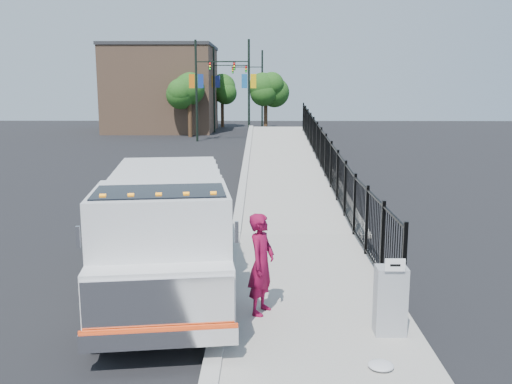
{
  "coord_description": "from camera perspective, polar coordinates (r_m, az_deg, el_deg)",
  "views": [
    {
      "loc": [
        0.8,
        -12.6,
        4.55
      ],
      "look_at": [
        0.64,
        2.0,
        1.79
      ],
      "focal_mm": 40.0,
      "sensor_mm": 36.0,
      "label": 1
    }
  ],
  "objects": [
    {
      "name": "worker",
      "position": [
        11.16,
        0.54,
        -7.19
      ],
      "size": [
        0.71,
        0.85,
        2.0
      ],
      "primitive_type": "imported",
      "rotation": [
        0.0,
        0.0,
        1.19
      ],
      "color": "maroon",
      "rests_on": "sidewalk"
    },
    {
      "name": "ground",
      "position": [
        13.42,
        -2.86,
        -9.11
      ],
      "size": [
        120.0,
        120.0,
        0.0
      ],
      "primitive_type": "plane",
      "color": "black",
      "rests_on": "ground"
    },
    {
      "name": "light_pole_3",
      "position": [
        60.1,
        0.33,
        10.54
      ],
      "size": [
        3.78,
        0.22,
        8.0
      ],
      "color": "black",
      "rests_on": "ground"
    },
    {
      "name": "utility_cabinet",
      "position": [
        10.65,
        13.29,
        -10.52
      ],
      "size": [
        0.55,
        0.4,
        1.25
      ],
      "primitive_type": "cube",
      "color": "gray",
      "rests_on": "sidewalk"
    },
    {
      "name": "sidewalk",
      "position": [
        11.56,
        6.31,
        -12.19
      ],
      "size": [
        3.55,
        12.0,
        0.12
      ],
      "primitive_type": "cube",
      "color": "#9E998E",
      "rests_on": "ground"
    },
    {
      "name": "truck",
      "position": [
        12.74,
        -9.02,
        -3.14
      ],
      "size": [
        3.55,
        8.19,
        2.71
      ],
      "rotation": [
        0.0,
        0.0,
        0.13
      ],
      "color": "black",
      "rests_on": "ground"
    },
    {
      "name": "light_pole_1",
      "position": [
        45.58,
        -1.1,
        10.49
      ],
      "size": [
        3.77,
        0.22,
        8.0
      ],
      "color": "black",
      "rests_on": "ground"
    },
    {
      "name": "debris",
      "position": [
        9.64,
        12.37,
        -16.57
      ],
      "size": [
        0.41,
        0.41,
        0.1
      ],
      "primitive_type": "ellipsoid",
      "color": "silver",
      "rests_on": "sidewalk"
    },
    {
      "name": "arrow_sign",
      "position": [
        10.2,
        13.73,
        -7.1
      ],
      "size": [
        0.35,
        0.04,
        0.22
      ],
      "primitive_type": "cube",
      "color": "white",
      "rests_on": "utility_cabinet"
    },
    {
      "name": "curb",
      "position": [
        11.53,
        -3.47,
        -12.11
      ],
      "size": [
        0.3,
        12.0,
        0.16
      ],
      "primitive_type": "cube",
      "color": "#ADAAA3",
      "rests_on": "ground"
    },
    {
      "name": "light_pole_2",
      "position": [
        54.95,
        -3.9,
        10.5
      ],
      "size": [
        3.77,
        0.22,
        8.0
      ],
      "color": "black",
      "rests_on": "ground"
    },
    {
      "name": "ramp",
      "position": [
        28.99,
        3.25,
        1.67
      ],
      "size": [
        3.95,
        24.06,
        3.19
      ],
      "primitive_type": "cube",
      "rotation": [
        0.06,
        0.0,
        0.0
      ],
      "color": "#9E998E",
      "rests_on": "ground"
    },
    {
      "name": "tree_2",
      "position": [
        61.83,
        -3.4,
        10.15
      ],
      "size": [
        2.88,
        2.88,
        5.44
      ],
      "color": "#382314",
      "rests_on": "ground"
    },
    {
      "name": "light_pole_0",
      "position": [
        46.36,
        -5.61,
        10.44
      ],
      "size": [
        3.77,
        0.22,
        8.0
      ],
      "color": "black",
      "rests_on": "ground"
    },
    {
      "name": "iron_fence",
      "position": [
        25.02,
        6.95,
        2.25
      ],
      "size": [
        0.1,
        28.0,
        1.8
      ],
      "primitive_type": "cube",
      "color": "black",
      "rests_on": "ground"
    },
    {
      "name": "building",
      "position": [
        57.44,
        -9.32,
        10.03
      ],
      "size": [
        10.0,
        10.0,
        8.0
      ],
      "primitive_type": "cube",
      "color": "#8C664C",
      "rests_on": "ground"
    },
    {
      "name": "tree_0",
      "position": [
        50.35,
        -6.68,
        9.98
      ],
      "size": [
        2.84,
        2.84,
        5.42
      ],
      "color": "#382314",
      "rests_on": "ground"
    },
    {
      "name": "tree_1",
      "position": [
        52.48,
        0.98,
        10.05
      ],
      "size": [
        2.52,
        2.52,
        5.26
      ],
      "color": "#382314",
      "rests_on": "ground"
    }
  ]
}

